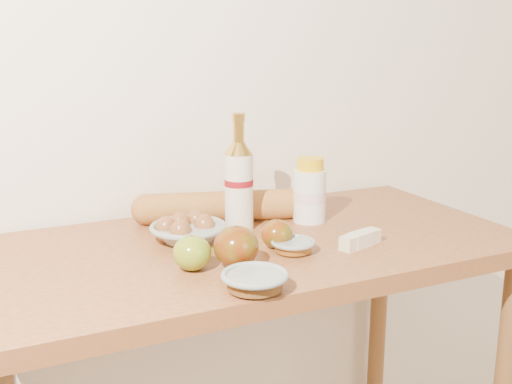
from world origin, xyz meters
TOP-DOWN VIEW (x-y plane):
  - back_wall at (0.00, 1.51)m, footprint 3.50×0.02m
  - table at (0.00, 1.18)m, footprint 1.20×0.60m
  - bourbon_bottle at (0.02, 1.28)m, footprint 0.09×0.09m
  - cream_bottle at (0.20, 1.26)m, footprint 0.10×0.10m
  - egg_bowl at (-0.12, 1.24)m, footprint 0.21×0.21m
  - baguette at (0.01, 1.35)m, footprint 0.45×0.20m
  - apple_yellowgreen at (-0.18, 1.07)m, footprint 0.09×0.09m
  - apple_redgreen_front at (-0.09, 1.05)m, footprint 0.10×0.10m
  - apple_redgreen_right at (0.03, 1.12)m, footprint 0.09×0.09m
  - sugar_bowl at (-0.11, 0.92)m, footprint 0.14×0.14m
  - syrup_bowl at (0.05, 1.07)m, footprint 0.11×0.11m
  - butter_stick at (0.20, 1.05)m, footprint 0.11×0.06m

SIDE VIEW (x-z plane):
  - table at x=0.00m, z-range 0.33..1.23m
  - syrup_bowl at x=0.05m, z-range 0.90..0.93m
  - butter_stick at x=0.20m, z-range 0.90..0.93m
  - sugar_bowl at x=-0.11m, z-range 0.90..0.94m
  - egg_bowl at x=-0.12m, z-range 0.89..0.96m
  - apple_redgreen_right at x=0.03m, z-range 0.90..0.96m
  - apple_yellowgreen at x=-0.18m, z-range 0.90..0.97m
  - baguette at x=0.01m, z-range 0.90..0.97m
  - apple_redgreen_front at x=-0.09m, z-range 0.90..0.98m
  - cream_bottle at x=0.20m, z-range 0.89..1.05m
  - bourbon_bottle at x=0.02m, z-range 0.87..1.15m
  - back_wall at x=0.00m, z-range 0.00..2.60m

